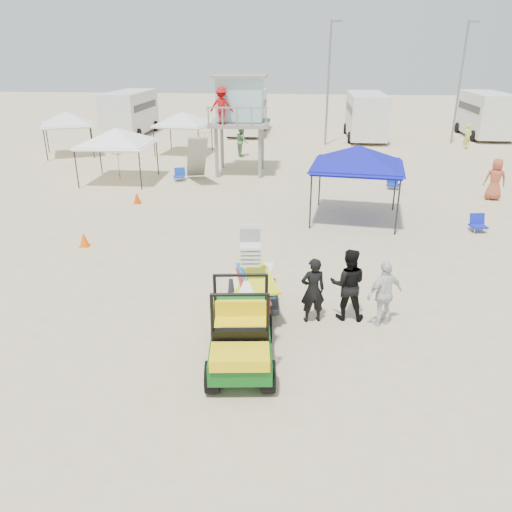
# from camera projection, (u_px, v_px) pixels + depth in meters

# --- Properties ---
(ground) EXTENTS (140.00, 140.00, 0.00)m
(ground) POSITION_uv_depth(u_px,v_px,m) (219.00, 365.00, 10.60)
(ground) COLOR beige
(ground) RESTS_ON ground
(utility_cart) EXTENTS (1.49, 2.59, 1.88)m
(utility_cart) POSITION_uv_depth(u_px,v_px,m) (239.00, 329.00, 10.28)
(utility_cart) COLOR #0C5314
(utility_cart) RESTS_ON ground
(surf_trailer) EXTENTS (1.45, 2.39, 2.05)m
(surf_trailer) POSITION_uv_depth(u_px,v_px,m) (252.00, 282.00, 12.45)
(surf_trailer) COLOR black
(surf_trailer) RESTS_ON ground
(man_left) EXTENTS (0.69, 0.55, 1.67)m
(man_left) POSITION_uv_depth(u_px,v_px,m) (313.00, 290.00, 12.03)
(man_left) COLOR black
(man_left) RESTS_ON ground
(man_mid) EXTENTS (0.92, 0.74, 1.83)m
(man_mid) POSITION_uv_depth(u_px,v_px,m) (348.00, 284.00, 12.15)
(man_mid) COLOR black
(man_mid) RESTS_ON ground
(man_right) EXTENTS (1.04, 0.84, 1.66)m
(man_right) POSITION_uv_depth(u_px,v_px,m) (384.00, 294.00, 11.88)
(man_right) COLOR silver
(man_right) RESTS_ON ground
(lifeguard_tower) EXTENTS (3.17, 3.17, 4.90)m
(lifeguard_tower) POSITION_uv_depth(u_px,v_px,m) (238.00, 103.00, 25.87)
(lifeguard_tower) COLOR gray
(lifeguard_tower) RESTS_ON ground
(canopy_blue) EXTENTS (3.64, 3.64, 3.29)m
(canopy_blue) POSITION_uv_depth(u_px,v_px,m) (359.00, 149.00, 18.73)
(canopy_blue) COLOR black
(canopy_blue) RESTS_ON ground
(canopy_white_a) EXTENTS (3.33, 3.33, 3.07)m
(canopy_white_a) POSITION_uv_depth(u_px,v_px,m) (116.00, 131.00, 24.48)
(canopy_white_a) COLOR black
(canopy_white_a) RESTS_ON ground
(canopy_white_b) EXTENTS (3.78, 3.78, 3.10)m
(canopy_white_b) POSITION_uv_depth(u_px,v_px,m) (66.00, 114.00, 30.67)
(canopy_white_b) COLOR black
(canopy_white_b) RESTS_ON ground
(canopy_white_c) EXTENTS (3.33, 3.33, 3.03)m
(canopy_white_c) POSITION_uv_depth(u_px,v_px,m) (183.00, 114.00, 31.28)
(canopy_white_c) COLOR black
(canopy_white_c) RESTS_ON ground
(umbrella_a) EXTENTS (1.79, 1.82, 1.60)m
(umbrella_a) POSITION_uv_depth(u_px,v_px,m) (118.00, 163.00, 25.60)
(umbrella_a) COLOR #A8111F
(umbrella_a) RESTS_ON ground
(umbrella_b) EXTENTS (2.39, 2.41, 1.72)m
(umbrella_b) POSITION_uv_depth(u_px,v_px,m) (205.00, 146.00, 30.04)
(umbrella_b) COLOR yellow
(umbrella_b) RESTS_ON ground
(cone_near) EXTENTS (0.34, 0.34, 0.50)m
(cone_near) POSITION_uv_depth(u_px,v_px,m) (84.00, 239.00, 16.93)
(cone_near) COLOR #FF5908
(cone_near) RESTS_ON ground
(cone_far) EXTENTS (0.34, 0.34, 0.50)m
(cone_far) POSITION_uv_depth(u_px,v_px,m) (137.00, 198.00, 21.66)
(cone_far) COLOR #D74906
(cone_far) RESTS_ON ground
(beach_chair_a) EXTENTS (0.68, 0.74, 0.64)m
(beach_chair_a) POSITION_uv_depth(u_px,v_px,m) (179.00, 174.00, 25.45)
(beach_chair_a) COLOR #0E3DA1
(beach_chair_a) RESTS_ON ground
(beach_chair_b) EXTENTS (0.61, 0.66, 0.64)m
(beach_chair_b) POSITION_uv_depth(u_px,v_px,m) (478.00, 223.00, 18.33)
(beach_chair_b) COLOR #101FB2
(beach_chair_b) RESTS_ON ground
(beach_chair_c) EXTENTS (0.70, 0.77, 0.64)m
(beach_chair_c) POSITION_uv_depth(u_px,v_px,m) (393.00, 182.00, 23.94)
(beach_chair_c) COLOR #0E269C
(beach_chair_c) RESTS_ON ground
(rv_far_left) EXTENTS (2.64, 6.80, 3.25)m
(rv_far_left) POSITION_uv_depth(u_px,v_px,m) (130.00, 111.00, 38.58)
(rv_far_left) COLOR silver
(rv_far_left) RESTS_ON ground
(rv_mid_left) EXTENTS (2.65, 6.50, 3.25)m
(rv_mid_left) POSITION_uv_depth(u_px,v_px,m) (248.00, 110.00, 39.13)
(rv_mid_left) COLOR silver
(rv_mid_left) RESTS_ON ground
(rv_mid_right) EXTENTS (2.64, 7.00, 3.25)m
(rv_mid_right) POSITION_uv_depth(u_px,v_px,m) (366.00, 114.00, 36.93)
(rv_mid_right) COLOR silver
(rv_mid_right) RESTS_ON ground
(rv_far_right) EXTENTS (2.64, 6.60, 3.25)m
(rv_far_right) POSITION_uv_depth(u_px,v_px,m) (485.00, 113.00, 37.48)
(rv_far_right) COLOR silver
(rv_far_right) RESTS_ON ground
(light_pole_left) EXTENTS (0.14, 0.14, 8.00)m
(light_pole_left) POSITION_uv_depth(u_px,v_px,m) (328.00, 85.00, 33.61)
(light_pole_left) COLOR slate
(light_pole_left) RESTS_ON ground
(light_pole_right) EXTENTS (0.14, 0.14, 8.00)m
(light_pole_right) POSITION_uv_depth(u_px,v_px,m) (460.00, 84.00, 34.16)
(light_pole_right) COLOR slate
(light_pole_right) RESTS_ON ground
(distant_beachgoers) EXTENTS (15.53, 13.19, 1.84)m
(distant_beachgoers) POSITION_uv_depth(u_px,v_px,m) (362.00, 152.00, 27.96)
(distant_beachgoers) COLOR #A94A30
(distant_beachgoers) RESTS_ON ground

